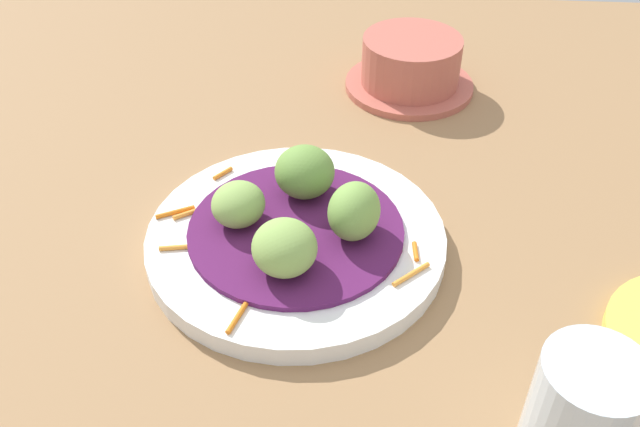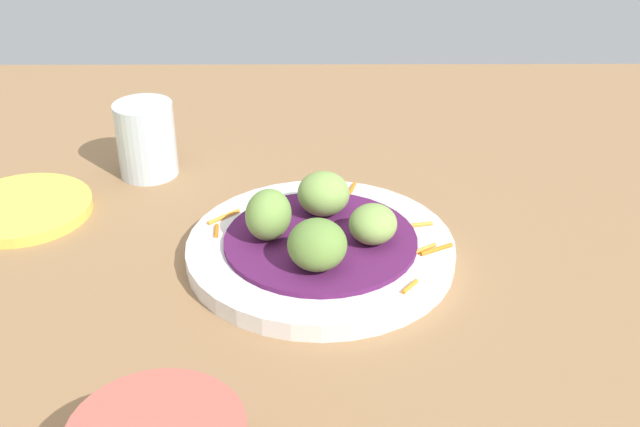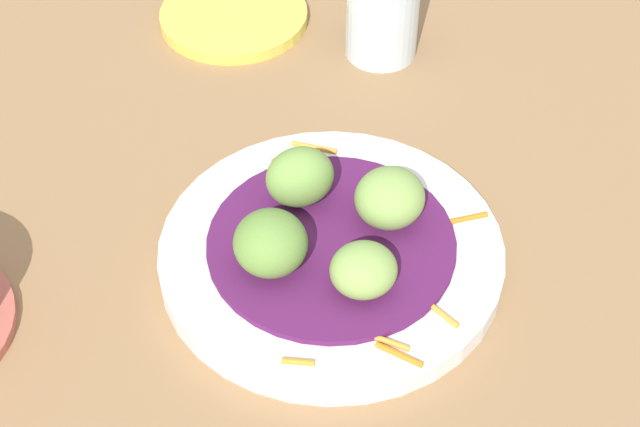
{
  "view_description": "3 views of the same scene",
  "coord_description": "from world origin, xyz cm",
  "px_view_note": "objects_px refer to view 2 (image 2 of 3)",
  "views": [
    {
      "loc": [
        -44.12,
        -7.89,
        42.27
      ],
      "look_at": [
        0.63,
        -4.33,
        4.99
      ],
      "focal_mm": 39.01,
      "sensor_mm": 36.0,
      "label": 1
    },
    {
      "loc": [
        63.34,
        -2.71,
        43.68
      ],
      "look_at": [
        -1.45,
        -2.43,
        6.36
      ],
      "focal_mm": 45.08,
      "sensor_mm": 36.0,
      "label": 2
    },
    {
      "loc": [
        25.56,
        37.48,
        56.11
      ],
      "look_at": [
        -0.61,
        -4.1,
        5.56
      ],
      "focal_mm": 54.62,
      "sensor_mm": 36.0,
      "label": 3
    }
  ],
  "objects_px": {
    "guac_scoop_left": "(323,194)",
    "side_plate_small": "(23,208)",
    "main_plate": "(321,250)",
    "water_glass": "(146,139)",
    "guac_scoop_right": "(317,245)",
    "guac_scoop_center": "(268,215)",
    "guac_scoop_back": "(373,223)"
  },
  "relations": [
    {
      "from": "guac_scoop_left",
      "to": "side_plate_small",
      "type": "xyz_separation_m",
      "value": [
        -0.04,
        -0.31,
        -0.04
      ]
    },
    {
      "from": "guac_scoop_left",
      "to": "guac_scoop_right",
      "type": "relative_size",
      "value": 1.0
    },
    {
      "from": "guac_scoop_center",
      "to": "guac_scoop_right",
      "type": "xyz_separation_m",
      "value": [
        0.05,
        0.05,
        -0.0
      ]
    },
    {
      "from": "guac_scoop_center",
      "to": "water_glass",
      "type": "bearing_deg",
      "value": -140.28
    },
    {
      "from": "guac_scoop_right",
      "to": "water_glass",
      "type": "bearing_deg",
      "value": -139.91
    },
    {
      "from": "guac_scoop_back",
      "to": "side_plate_small",
      "type": "bearing_deg",
      "value": -104.18
    },
    {
      "from": "guac_scoop_back",
      "to": "water_glass",
      "type": "height_order",
      "value": "water_glass"
    },
    {
      "from": "side_plate_small",
      "to": "water_glass",
      "type": "height_order",
      "value": "water_glass"
    },
    {
      "from": "guac_scoop_center",
      "to": "guac_scoop_right",
      "type": "relative_size",
      "value": 0.98
    },
    {
      "from": "main_plate",
      "to": "guac_scoop_back",
      "type": "relative_size",
      "value": 5.39
    },
    {
      "from": "main_plate",
      "to": "guac_scoop_right",
      "type": "distance_m",
      "value": 0.06
    },
    {
      "from": "side_plate_small",
      "to": "water_glass",
      "type": "relative_size",
      "value": 1.67
    },
    {
      "from": "side_plate_small",
      "to": "main_plate",
      "type": "bearing_deg",
      "value": 74.25
    },
    {
      "from": "main_plate",
      "to": "water_glass",
      "type": "xyz_separation_m",
      "value": [
        -0.18,
        -0.19,
        0.03
      ]
    },
    {
      "from": "side_plate_small",
      "to": "water_glass",
      "type": "distance_m",
      "value": 0.15
    },
    {
      "from": "guac_scoop_center",
      "to": "guac_scoop_back",
      "type": "bearing_deg",
      "value": 86.31
    },
    {
      "from": "guac_scoop_left",
      "to": "water_glass",
      "type": "relative_size",
      "value": 0.62
    },
    {
      "from": "guac_scoop_back",
      "to": "side_plate_small",
      "type": "distance_m",
      "value": 0.37
    },
    {
      "from": "guac_scoop_right",
      "to": "guac_scoop_back",
      "type": "height_order",
      "value": "guac_scoop_right"
    },
    {
      "from": "guac_scoop_left",
      "to": "guac_scoop_right",
      "type": "xyz_separation_m",
      "value": [
        0.1,
        -0.01,
        0.0
      ]
    },
    {
      "from": "guac_scoop_center",
      "to": "side_plate_small",
      "type": "height_order",
      "value": "guac_scoop_center"
    },
    {
      "from": "guac_scoop_left",
      "to": "guac_scoop_back",
      "type": "relative_size",
      "value": 1.12
    },
    {
      "from": "main_plate",
      "to": "guac_scoop_center",
      "type": "relative_size",
      "value": 4.9
    },
    {
      "from": "guac_scoop_right",
      "to": "side_plate_small",
      "type": "height_order",
      "value": "guac_scoop_right"
    },
    {
      "from": "guac_scoop_left",
      "to": "guac_scoop_center",
      "type": "xyz_separation_m",
      "value": [
        0.05,
        -0.05,
        0.0
      ]
    },
    {
      "from": "side_plate_small",
      "to": "guac_scoop_back",
      "type": "bearing_deg",
      "value": 75.82
    },
    {
      "from": "main_plate",
      "to": "guac_scoop_left",
      "type": "xyz_separation_m",
      "value": [
        -0.05,
        0.0,
        0.03
      ]
    },
    {
      "from": "guac_scoop_right",
      "to": "side_plate_small",
      "type": "xyz_separation_m",
      "value": [
        -0.14,
        -0.31,
        -0.04
      ]
    },
    {
      "from": "guac_scoop_center",
      "to": "side_plate_small",
      "type": "bearing_deg",
      "value": -107.86
    },
    {
      "from": "guac_scoop_right",
      "to": "side_plate_small",
      "type": "bearing_deg",
      "value": -113.86
    },
    {
      "from": "guac_scoop_center",
      "to": "guac_scoop_back",
      "type": "height_order",
      "value": "guac_scoop_center"
    },
    {
      "from": "main_plate",
      "to": "guac_scoop_right",
      "type": "xyz_separation_m",
      "value": [
        0.05,
        -0.0,
        0.04
      ]
    }
  ]
}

